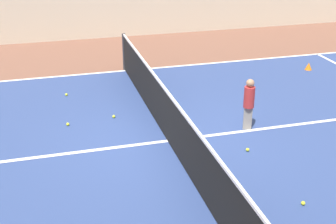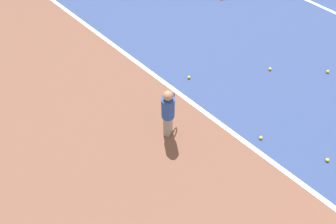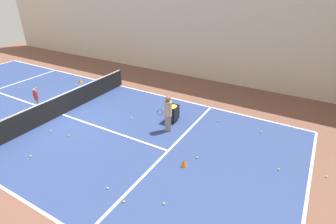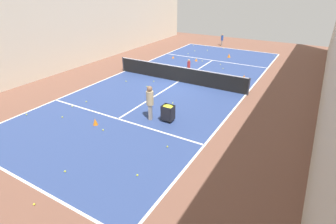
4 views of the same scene
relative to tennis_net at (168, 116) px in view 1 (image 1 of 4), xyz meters
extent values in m
plane|color=brown|center=(0.00, 0.00, -0.56)|extent=(34.85, 34.85, 0.00)
cube|color=navy|center=(0.00, 0.00, -0.55)|extent=(9.29, 22.99, 0.00)
cube|color=white|center=(4.65, 0.00, -0.55)|extent=(0.10, 22.99, 0.00)
cube|color=white|center=(0.00, 0.00, -0.55)|extent=(0.10, 12.65, 0.00)
cylinder|color=#2D2D33|center=(4.75, 0.00, -0.02)|extent=(0.10, 0.10, 1.08)
cube|color=black|center=(0.00, 0.00, -0.03)|extent=(9.39, 0.03, 1.01)
cube|color=white|center=(0.00, 0.00, 0.50)|extent=(9.39, 0.04, 0.05)
cube|color=gray|center=(0.10, -1.79, -0.30)|extent=(0.17, 0.21, 0.51)
cylinder|color=#B22D2D|center=(0.10, -1.79, 0.18)|extent=(0.30, 0.30, 0.45)
sphere|color=#A87A5B|center=(0.10, -1.79, 0.49)|extent=(0.17, 0.17, 0.17)
cone|color=orange|center=(3.31, -5.19, -0.45)|extent=(0.21, 0.21, 0.21)
sphere|color=yellow|center=(-0.84, -1.38, -0.52)|extent=(0.07, 0.07, 0.07)
sphere|color=yellow|center=(3.09, 1.81, -0.52)|extent=(0.07, 0.07, 0.07)
sphere|color=yellow|center=(3.79, -0.59, -0.52)|extent=(0.07, 0.07, 0.07)
sphere|color=yellow|center=(1.28, 1.91, -0.52)|extent=(0.07, 0.07, 0.07)
sphere|color=yellow|center=(1.43, 0.88, -0.52)|extent=(0.07, 0.07, 0.07)
sphere|color=yellow|center=(-2.73, -1.48, -0.52)|extent=(0.07, 0.07, 0.07)
camera|label=1|loc=(-8.17, 2.26, 3.80)|focal=50.00mm
camera|label=2|loc=(4.01, -15.02, 4.82)|focal=35.00mm
camera|label=3|loc=(7.60, 10.74, 5.81)|focal=28.00mm
camera|label=4|loc=(-7.95, 15.02, 5.56)|focal=28.00mm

